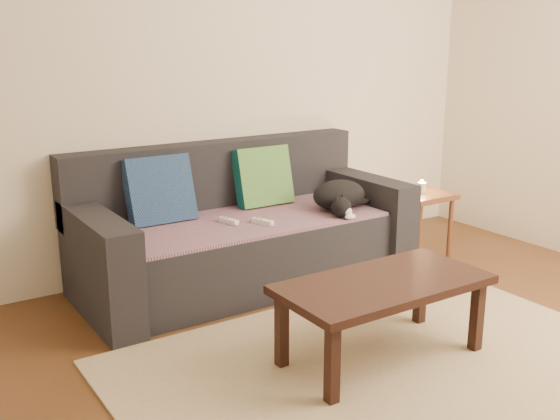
{
  "coord_description": "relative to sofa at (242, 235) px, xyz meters",
  "views": [
    {
      "loc": [
        -1.98,
        -1.92,
        1.54
      ],
      "look_at": [
        0.05,
        1.2,
        0.55
      ],
      "focal_mm": 42.0,
      "sensor_mm": 36.0,
      "label": 1
    }
  ],
  "objects": [
    {
      "name": "back_wall",
      "position": [
        0.0,
        0.43,
        0.99
      ],
      "size": [
        4.5,
        0.04,
        2.6
      ],
      "primitive_type": "cube",
      "color": "beige",
      "rests_on": "ground"
    },
    {
      "name": "cat",
      "position": [
        0.6,
        -0.24,
        0.22
      ],
      "size": [
        0.47,
        0.45,
        0.19
      ],
      "rotation": [
        0.0,
        0.0,
        0.38
      ],
      "color": "black",
      "rests_on": "throw_blanket"
    },
    {
      "name": "cushion_green",
      "position": [
        0.27,
        0.17,
        0.32
      ],
      "size": [
        0.39,
        0.19,
        0.4
      ],
      "primitive_type": "cube",
      "rotation": [
        -0.24,
        0.0,
        0.0
      ],
      "color": "#0C514E",
      "rests_on": "throw_blanket"
    },
    {
      "name": "rug",
      "position": [
        0.0,
        -1.42,
        -0.3
      ],
      "size": [
        2.5,
        1.8,
        0.01
      ],
      "primitive_type": "cube",
      "color": "tan",
      "rests_on": "ground"
    },
    {
      "name": "ground",
      "position": [
        0.0,
        -1.57,
        -0.31
      ],
      "size": [
        4.5,
        4.5,
        0.0
      ],
      "primitive_type": "plane",
      "color": "brown",
      "rests_on": "ground"
    },
    {
      "name": "side_table",
      "position": [
        1.31,
        -0.27,
        0.08
      ],
      "size": [
        0.38,
        0.38,
        0.47
      ],
      "color": "brown",
      "rests_on": "ground"
    },
    {
      "name": "throw_blanket",
      "position": [
        0.0,
        -0.09,
        0.12
      ],
      "size": [
        1.66,
        0.74,
        0.02
      ],
      "primitive_type": "cube",
      "color": "#402B52",
      "rests_on": "sofa"
    },
    {
      "name": "cushion_navy",
      "position": [
        -0.48,
        0.17,
        0.32
      ],
      "size": [
        0.41,
        0.22,
        0.42
      ],
      "primitive_type": "cube",
      "rotation": [
        -0.3,
        0.0,
        0.0
      ],
      "color": "#0F2041",
      "rests_on": "throw_blanket"
    },
    {
      "name": "wii_remote_a",
      "position": [
        -0.16,
        -0.12,
        0.15
      ],
      "size": [
        0.07,
        0.15,
        0.03
      ],
      "primitive_type": "cube",
      "rotation": [
        0.0,
        0.0,
        1.8
      ],
      "color": "white",
      "rests_on": "throw_blanket"
    },
    {
      "name": "candle",
      "position": [
        1.31,
        -0.27,
        0.2
      ],
      "size": [
        0.06,
        0.06,
        0.09
      ],
      "color": "beige",
      "rests_on": "side_table"
    },
    {
      "name": "wii_remote_b",
      "position": [
        0.01,
        -0.25,
        0.15
      ],
      "size": [
        0.09,
        0.15,
        0.03
      ],
      "primitive_type": "cube",
      "rotation": [
        0.0,
        0.0,
        1.93
      ],
      "color": "white",
      "rests_on": "throw_blanket"
    },
    {
      "name": "sofa",
      "position": [
        0.0,
        0.0,
        0.0
      ],
      "size": [
        2.1,
        0.94,
        0.87
      ],
      "color": "#232328",
      "rests_on": "ground"
    },
    {
      "name": "coffee_table",
      "position": [
        0.03,
        -1.31,
        0.05
      ],
      "size": [
        1.03,
        0.52,
        0.41
      ],
      "color": "black",
      "rests_on": "rug"
    }
  ]
}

